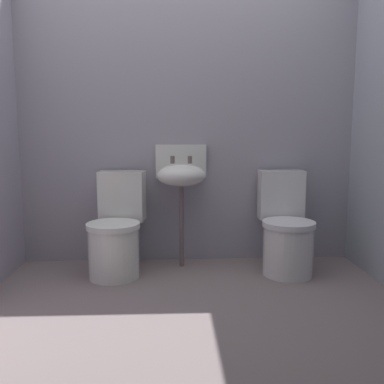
{
  "coord_description": "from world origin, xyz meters",
  "views": [
    {
      "loc": [
        -0.12,
        -2.5,
        1.1
      ],
      "look_at": [
        0.0,
        0.26,
        0.7
      ],
      "focal_mm": 39.52,
      "sensor_mm": 36.0,
      "label": 1
    }
  ],
  "objects": [
    {
      "name": "toilet_right",
      "position": [
        0.76,
        0.7,
        0.32
      ],
      "size": [
        0.41,
        0.6,
        0.78
      ],
      "rotation": [
        0.0,
        0.0,
        3.11
      ],
      "color": "white",
      "rests_on": "ground"
    },
    {
      "name": "sink",
      "position": [
        -0.06,
        0.89,
        0.75
      ],
      "size": [
        0.42,
        0.35,
        0.99
      ],
      "color": "#685A59",
      "rests_on": "ground"
    },
    {
      "name": "wall_back",
      "position": [
        0.0,
        1.1,
        1.25
      ],
      "size": [
        3.17,
        0.1,
        2.5
      ],
      "primitive_type": "cube",
      "color": "#9A96A4",
      "rests_on": "ground"
    },
    {
      "name": "ground_plane",
      "position": [
        0.0,
        0.0,
        -0.04
      ],
      "size": [
        3.17,
        2.5,
        0.08
      ],
      "primitive_type": "cube",
      "color": "slate"
    },
    {
      "name": "toilet_left",
      "position": [
        -0.56,
        0.7,
        0.32
      ],
      "size": [
        0.45,
        0.63,
        0.78
      ],
      "rotation": [
        0.0,
        0.0,
        3.02
      ],
      "color": "white",
      "rests_on": "ground"
    }
  ]
}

